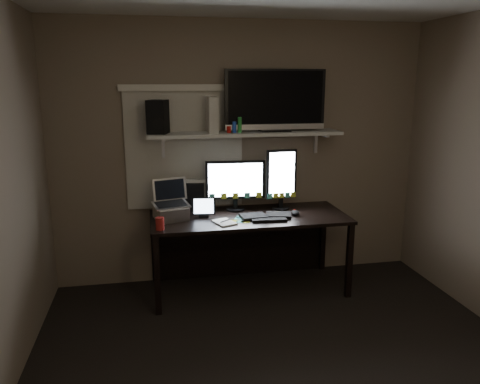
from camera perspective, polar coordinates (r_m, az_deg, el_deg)
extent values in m
plane|color=black|center=(3.38, 6.52, -21.77)|extent=(3.60, 3.60, 0.00)
plane|color=#736152|center=(4.56, 0.16, 4.70)|extent=(3.60, 0.00, 3.60)
cube|color=silver|center=(4.47, -6.76, 5.06)|extent=(1.10, 0.02, 1.10)
cube|color=black|center=(4.32, 1.12, -3.09)|extent=(1.80, 0.75, 0.03)
cube|color=black|center=(4.76, 0.20, -6.10)|extent=(1.80, 0.02, 0.70)
cube|color=black|center=(4.04, -10.07, -10.01)|extent=(0.05, 0.05, 0.70)
cube|color=black|center=(4.40, 13.18, -8.18)|extent=(0.05, 0.05, 0.70)
cube|color=black|center=(4.66, -10.24, -6.76)|extent=(0.05, 0.05, 0.70)
cube|color=black|center=(4.98, 10.05, -5.45)|extent=(0.05, 0.05, 0.70)
cube|color=#B5B6B0|center=(4.36, 0.61, 7.14)|extent=(1.80, 0.35, 0.03)
cube|color=black|center=(4.44, -0.57, 0.85)|extent=(0.56, 0.10, 0.49)
cube|color=black|center=(4.48, 5.06, 1.56)|extent=(0.30, 0.07, 0.59)
cube|color=black|center=(4.27, 3.18, -2.91)|extent=(0.49, 0.22, 0.03)
ellipsoid|color=black|center=(4.36, 6.74, -2.52)|extent=(0.09, 0.13, 0.04)
cube|color=silver|center=(4.10, -1.94, -3.71)|extent=(0.21, 0.25, 0.01)
cube|color=black|center=(4.26, -4.47, -1.85)|extent=(0.22, 0.12, 0.19)
cube|color=black|center=(4.47, -5.84, -0.45)|extent=(0.24, 0.14, 0.29)
cube|color=silver|center=(4.19, -8.45, -1.07)|extent=(0.37, 0.32, 0.35)
cylinder|color=maroon|center=(3.96, -9.74, -3.82)|extent=(0.09, 0.09, 0.11)
cube|color=black|center=(4.40, 4.30, 11.04)|extent=(0.94, 0.18, 0.56)
cube|color=beige|center=(4.32, -3.44, 9.40)|extent=(0.08, 0.27, 0.32)
cube|color=black|center=(4.28, -9.98, 9.01)|extent=(0.21, 0.24, 0.30)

